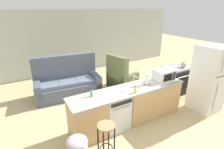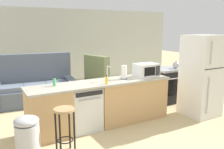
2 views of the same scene
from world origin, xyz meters
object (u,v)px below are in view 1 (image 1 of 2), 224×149
object	(u,v)px
refrigerator	(209,79)
bar_stool	(106,134)
microwave	(164,75)
dishwasher	(115,111)
dish_soap_bottle	(91,93)
armchair	(121,78)
stove_range	(174,80)
paper_towel_roll	(147,79)
soap_bottle	(135,90)
couch	(67,83)
kettle	(184,65)

from	to	relation	value
refrigerator	bar_stool	distance (m)	3.24
refrigerator	microwave	size ratio (longest dim) A/B	3.59
refrigerator	dishwasher	bearing A→B (deg)	168.07
bar_stool	microwave	bearing A→B (deg)	18.98
dish_soap_bottle	armchair	bearing A→B (deg)	42.42
stove_range	dish_soap_bottle	bearing A→B (deg)	-172.05
refrigerator	microwave	world-z (taller)	refrigerator
microwave	paper_towel_roll	size ratio (longest dim) A/B	1.77
dishwasher	microwave	xyz separation A→B (m)	(1.48, -0.00, 0.62)
microwave	soap_bottle	world-z (taller)	microwave
couch	armchair	distance (m)	1.83
dishwasher	stove_range	bearing A→B (deg)	11.91
stove_range	soap_bottle	distance (m)	2.40
soap_bottle	armchair	bearing A→B (deg)	65.52
dish_soap_bottle	bar_stool	distance (m)	0.95
microwave	kettle	bearing A→B (deg)	18.27
soap_bottle	dish_soap_bottle	bearing A→B (deg)	159.45
kettle	couch	distance (m)	3.75
microwave	kettle	world-z (taller)	microwave
dish_soap_bottle	armchair	distance (m)	2.53
dishwasher	paper_towel_roll	size ratio (longest dim) A/B	2.98
microwave	couch	distance (m)	3.03
paper_towel_roll	couch	distance (m)	2.69
microwave	kettle	distance (m)	1.35
refrigerator	armchair	world-z (taller)	refrigerator
paper_towel_roll	armchair	world-z (taller)	armchair
soap_bottle	refrigerator	bearing A→B (deg)	-8.36
soap_bottle	bar_stool	distance (m)	1.20
microwave	bar_stool	distance (m)	2.27
microwave	soap_bottle	size ratio (longest dim) A/B	2.84
soap_bottle	kettle	size ratio (longest dim) A/B	0.86
dishwasher	paper_towel_roll	distance (m)	1.10
paper_towel_roll	armchair	xyz separation A→B (m)	(0.39, 1.77, -0.69)
stove_range	refrigerator	bearing A→B (deg)	-90.01
armchair	microwave	bearing A→B (deg)	-83.89
refrigerator	couch	world-z (taller)	refrigerator
microwave	paper_towel_roll	xyz separation A→B (m)	(-0.57, -0.00, -0.00)
paper_towel_roll	couch	bearing A→B (deg)	121.93
stove_range	microwave	size ratio (longest dim) A/B	1.80
paper_towel_roll	stove_range	bearing A→B (deg)	18.14
soap_bottle	couch	distance (m)	2.65
microwave	couch	size ratio (longest dim) A/B	0.24
couch	dishwasher	bearing A→B (deg)	-77.92
dishwasher	bar_stool	bearing A→B (deg)	-130.28
microwave	couch	bearing A→B (deg)	131.46
dishwasher	stove_range	world-z (taller)	stove_range
paper_towel_roll	dish_soap_bottle	bearing A→B (deg)	175.21
soap_bottle	bar_stool	world-z (taller)	soap_bottle
microwave	bar_stool	size ratio (longest dim) A/B	0.68
refrigerator	paper_towel_roll	bearing A→B (deg)	162.16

